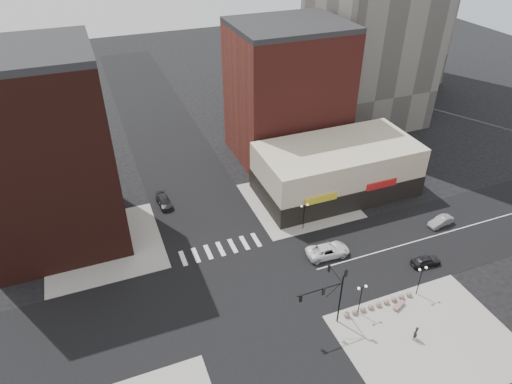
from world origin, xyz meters
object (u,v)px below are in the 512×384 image
pedestrian (415,333)px  stone_bench (399,306)px  street_lamp_ne (304,210)px  silver_sedan (441,221)px  street_lamp_se_a (361,293)px  dark_sedan_north (164,202)px  street_lamp_se_b (422,274)px  dark_sedan_east (426,261)px  traffic_signal (332,290)px  white_suv (328,250)px

pedestrian → stone_bench: pedestrian is taller
street_lamp_ne → silver_sedan: size_ratio=1.05×
street_lamp_se_a → stone_bench: size_ratio=2.21×
street_lamp_se_a → street_lamp_ne: (1.00, 16.00, 0.00)m
dark_sedan_north → street_lamp_se_b: bearing=-54.4°
street_lamp_se_a → street_lamp_se_b: size_ratio=1.00×
street_lamp_se_b → silver_sedan: (11.65, 9.73, -2.64)m
street_lamp_ne → dark_sedan_north: (-16.93, 12.92, -2.64)m
street_lamp_se_a → dark_sedan_east: size_ratio=1.09×
traffic_signal → stone_bench: 9.78m
street_lamp_se_b → white_suv: (-6.42, 9.93, -2.50)m
street_lamp_se_a → dark_sedan_north: 33.12m
street_lamp_se_b → white_suv: size_ratio=0.73×
traffic_signal → street_lamp_ne: bearing=73.3°
street_lamp_se_b → dark_sedan_east: size_ratio=1.09×
street_lamp_se_a → silver_sedan: bearing=26.3°
traffic_signal → street_lamp_se_a: (3.76, -0.17, -1.67)m
street_lamp_ne → pedestrian: 21.57m
stone_bench → street_lamp_se_b: bearing=-5.9°
white_suv → dark_sedan_east: size_ratio=1.49×
silver_sedan → pedestrian: 21.97m
white_suv → dark_sedan_north: (-17.50, 18.99, -0.14)m
street_lamp_se_b → street_lamp_ne: size_ratio=1.00×
pedestrian → white_suv: bearing=-114.9°
white_suv → pedestrian: (2.04, -15.22, 0.23)m
pedestrian → dark_sedan_east: bearing=-166.3°
dark_sedan_east → pedestrian: bearing=142.3°
silver_sedan → pedestrian: bearing=-54.8°
dark_sedan_east → silver_sedan: same height
white_suv → dark_sedan_north: 25.83m
street_lamp_se_a → silver_sedan: size_ratio=1.05×
street_lamp_se_a → dark_sedan_north: (-15.93, 28.92, -2.64)m
white_suv → dark_sedan_east: white_suv is taller
dark_sedan_east → stone_bench: 8.91m
street_lamp_se_b → silver_sedan: street_lamp_se_b is taller
silver_sedan → dark_sedan_north: 40.43m
pedestrian → stone_bench: 4.49m
traffic_signal → white_suv: size_ratio=1.36×
white_suv → stone_bench: 11.40m
street_lamp_ne → silver_sedan: bearing=-18.6°
traffic_signal → street_lamp_se_b: traffic_signal is taller
street_lamp_se_a → dark_sedan_east: 13.13m
silver_sedan → dark_sedan_east: bearing=-59.0°
street_lamp_se_b → stone_bench: bearing=-162.7°
dark_sedan_north → pedestrian: (19.55, -34.21, 0.38)m
street_lamp_se_a → traffic_signal: bearing=177.4°
street_lamp_ne → dark_sedan_north: bearing=142.6°
street_lamp_ne → white_suv: (0.58, -6.07, -2.50)m
traffic_signal → silver_sedan: bearing=22.2°
white_suv → pedestrian: size_ratio=3.15×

